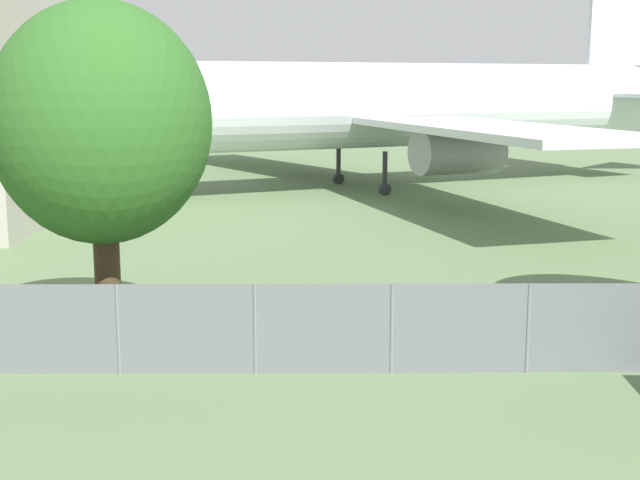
# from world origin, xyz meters

# --- Properties ---
(perimeter_fence) EXTENTS (56.07, 0.07, 1.72)m
(perimeter_fence) POSITION_xyz_m (-0.00, 9.79, 0.86)
(perimeter_fence) COLOR slate
(perimeter_fence) RESTS_ON ground
(airplane) EXTENTS (45.04, 37.16, 12.58)m
(airplane) POSITION_xyz_m (-0.39, 37.79, 4.13)
(airplane) COLOR silver
(airplane) RESTS_ON ground
(tree_left_of_cabin) EXTENTS (4.31, 4.31, 6.97)m
(tree_left_of_cabin) POSITION_xyz_m (-5.60, 11.28, 4.57)
(tree_left_of_cabin) COLOR #4C3823
(tree_left_of_cabin) RESTS_ON ground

